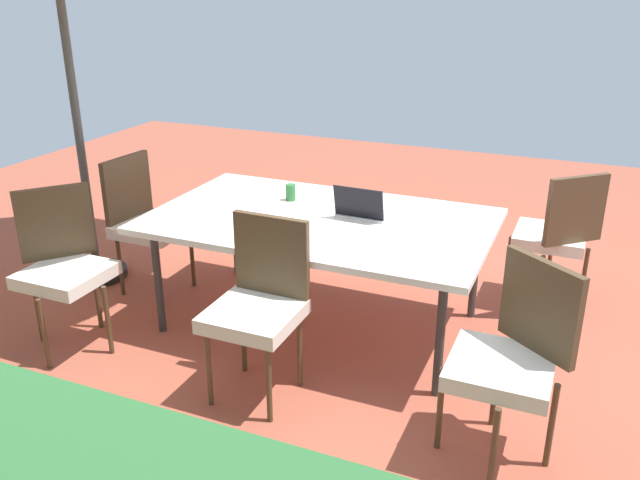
% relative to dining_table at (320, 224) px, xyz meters
% --- Properties ---
extents(ground_plane, '(10.00, 10.00, 0.02)m').
position_rel_dining_table_xyz_m(ground_plane, '(0.00, 0.00, -0.71)').
color(ground_plane, '#9E4C38').
extents(dining_table, '(2.11, 1.28, 0.75)m').
position_rel_dining_table_xyz_m(dining_table, '(0.00, 0.00, 0.00)').
color(dining_table, silver).
rests_on(dining_table, ground_plane).
extents(chair_southwest, '(0.59, 0.59, 0.98)m').
position_rel_dining_table_xyz_m(chair_southwest, '(-1.37, -0.86, -0.15)').
color(chair_southwest, silver).
rests_on(chair_southwest, ground_plane).
extents(chair_north, '(0.46, 0.46, 0.98)m').
position_rel_dining_table_xyz_m(chair_north, '(0.01, 0.82, -0.15)').
color(chair_north, silver).
rests_on(chair_north, ground_plane).
extents(chair_east, '(0.48, 0.47, 0.98)m').
position_rel_dining_table_xyz_m(chair_east, '(1.35, -0.01, -0.15)').
color(chair_east, silver).
rests_on(chair_east, ground_plane).
extents(chair_northeast, '(0.59, 0.58, 0.98)m').
position_rel_dining_table_xyz_m(chair_northeast, '(1.33, 0.83, -0.15)').
color(chair_northeast, silver).
rests_on(chair_northeast, ground_plane).
extents(chair_northwest, '(0.58, 0.58, 0.98)m').
position_rel_dining_table_xyz_m(chair_northwest, '(-1.31, 0.84, -0.15)').
color(chair_northwest, silver).
rests_on(chair_northwest, ground_plane).
extents(laptop, '(0.33, 0.26, 0.21)m').
position_rel_dining_table_xyz_m(laptop, '(-0.24, -0.12, 0.09)').
color(laptop, '#B7B7BC').
rests_on(laptop, dining_table).
extents(cup, '(0.07, 0.07, 0.11)m').
position_rel_dining_table_xyz_m(cup, '(0.32, -0.24, 0.10)').
color(cup, '#286B33').
rests_on(cup, dining_table).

